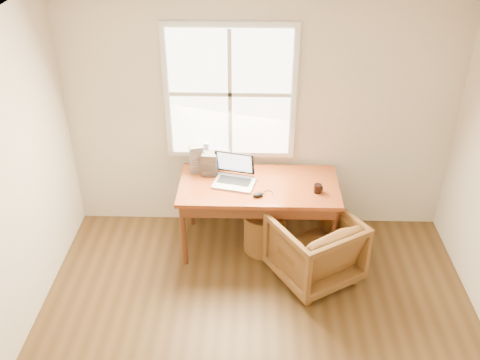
{
  "coord_description": "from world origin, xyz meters",
  "views": [
    {
      "loc": [
        -0.06,
        -2.74,
        3.59
      ],
      "look_at": [
        -0.19,
        1.65,
        0.89
      ],
      "focal_mm": 40.0,
      "sensor_mm": 36.0,
      "label": 1
    }
  ],
  "objects_px": {
    "armchair": "(315,248)",
    "coffee_mug": "(318,189)",
    "laptop": "(234,172)",
    "cd_stack_a": "(202,154)",
    "wicker_stool": "(264,231)",
    "desk": "(259,186)"
  },
  "relations": [
    {
      "from": "wicker_stool",
      "to": "cd_stack_a",
      "type": "distance_m",
      "value": 1.04
    },
    {
      "from": "desk",
      "to": "armchair",
      "type": "height_order",
      "value": "desk"
    },
    {
      "from": "cd_stack_a",
      "to": "laptop",
      "type": "bearing_deg",
      "value": -45.75
    },
    {
      "from": "armchair",
      "to": "laptop",
      "type": "bearing_deg",
      "value": -63.07
    },
    {
      "from": "laptop",
      "to": "coffee_mug",
      "type": "relative_size",
      "value": 4.78
    },
    {
      "from": "laptop",
      "to": "cd_stack_a",
      "type": "distance_m",
      "value": 0.5
    },
    {
      "from": "wicker_stool",
      "to": "armchair",
      "type": "bearing_deg",
      "value": -41.41
    },
    {
      "from": "wicker_stool",
      "to": "laptop",
      "type": "distance_m",
      "value": 0.75
    },
    {
      "from": "laptop",
      "to": "cd_stack_a",
      "type": "bearing_deg",
      "value": 147.56
    },
    {
      "from": "laptop",
      "to": "coffee_mug",
      "type": "xyz_separation_m",
      "value": [
        0.82,
        -0.12,
        -0.1
      ]
    },
    {
      "from": "armchair",
      "to": "wicker_stool",
      "type": "relative_size",
      "value": 1.75
    },
    {
      "from": "desk",
      "to": "coffee_mug",
      "type": "relative_size",
      "value": 18.57
    },
    {
      "from": "coffee_mug",
      "to": "cd_stack_a",
      "type": "distance_m",
      "value": 1.27
    },
    {
      "from": "desk",
      "to": "laptop",
      "type": "distance_m",
      "value": 0.3
    },
    {
      "from": "desk",
      "to": "laptop",
      "type": "height_order",
      "value": "laptop"
    },
    {
      "from": "armchair",
      "to": "coffee_mug",
      "type": "xyz_separation_m",
      "value": [
        0.03,
        0.36,
        0.45
      ]
    },
    {
      "from": "armchair",
      "to": "coffee_mug",
      "type": "bearing_deg",
      "value": -126.31
    },
    {
      "from": "armchair",
      "to": "coffee_mug",
      "type": "height_order",
      "value": "coffee_mug"
    },
    {
      "from": "cd_stack_a",
      "to": "coffee_mug",
      "type": "bearing_deg",
      "value": -22.41
    },
    {
      "from": "laptop",
      "to": "coffee_mug",
      "type": "distance_m",
      "value": 0.84
    },
    {
      "from": "wicker_stool",
      "to": "cd_stack_a",
      "type": "relative_size",
      "value": 1.5
    },
    {
      "from": "wicker_stool",
      "to": "coffee_mug",
      "type": "height_order",
      "value": "coffee_mug"
    }
  ]
}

